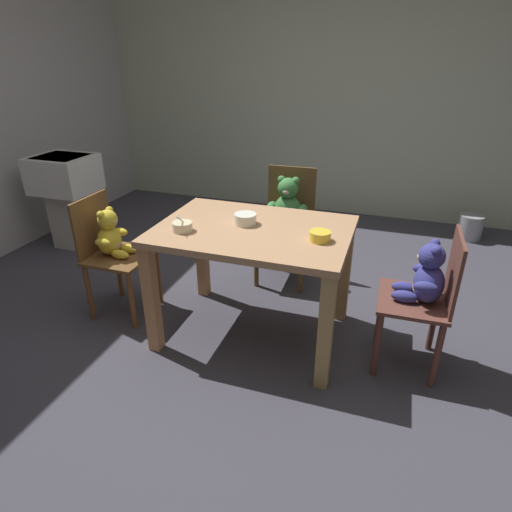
# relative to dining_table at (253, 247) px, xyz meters

# --- Properties ---
(ground_plane) EXTENTS (5.20, 5.20, 0.04)m
(ground_plane) POSITION_rel_dining_table_xyz_m (0.00, 0.00, -0.63)
(ground_plane) COLOR #3E3C46
(wall_rear) EXTENTS (5.20, 0.08, 2.95)m
(wall_rear) POSITION_rel_dining_table_xyz_m (0.00, 2.56, 0.86)
(wall_rear) COLOR #AFB7A1
(wall_rear) RESTS_ON ground_plane
(dining_table) EXTENTS (1.14, 0.81, 0.74)m
(dining_table) POSITION_rel_dining_table_xyz_m (0.00, 0.00, 0.00)
(dining_table) COLOR tan
(dining_table) RESTS_ON ground_plane
(teddy_chair_near_right) EXTENTS (0.38, 0.41, 0.83)m
(teddy_chair_near_right) POSITION_rel_dining_table_xyz_m (0.99, 0.00, -0.09)
(teddy_chair_near_right) COLOR brown
(teddy_chair_near_right) RESTS_ON ground_plane
(teddy_chair_far_center) EXTENTS (0.42, 0.43, 0.87)m
(teddy_chair_far_center) POSITION_rel_dining_table_xyz_m (-0.01, 0.83, -0.07)
(teddy_chair_far_center) COLOR brown
(teddy_chair_far_center) RESTS_ON ground_plane
(teddy_chair_near_left) EXTENTS (0.39, 0.40, 0.82)m
(teddy_chair_near_left) POSITION_rel_dining_table_xyz_m (-0.99, -0.03, -0.11)
(teddy_chair_near_left) COLOR brown
(teddy_chair_near_left) RESTS_ON ground_plane
(porridge_bowl_white_center) EXTENTS (0.13, 0.13, 0.06)m
(porridge_bowl_white_center) POSITION_rel_dining_table_xyz_m (-0.07, 0.04, 0.16)
(porridge_bowl_white_center) COLOR white
(porridge_bowl_white_center) RESTS_ON dining_table
(porridge_bowl_cream_near_left) EXTENTS (0.12, 0.13, 0.11)m
(porridge_bowl_cream_near_left) POSITION_rel_dining_table_xyz_m (-0.37, -0.17, 0.15)
(porridge_bowl_cream_near_left) COLOR beige
(porridge_bowl_cream_near_left) RESTS_ON dining_table
(porridge_bowl_yellow_near_right) EXTENTS (0.12, 0.12, 0.05)m
(porridge_bowl_yellow_near_right) POSITION_rel_dining_table_xyz_m (0.41, -0.06, 0.15)
(porridge_bowl_yellow_near_right) COLOR yellow
(porridge_bowl_yellow_near_right) RESTS_ON dining_table
(sink_basin) EXTENTS (0.51, 0.45, 0.84)m
(sink_basin) POSITION_rel_dining_table_xyz_m (-2.05, 0.80, -0.06)
(sink_basin) COLOR #B7B2A8
(sink_basin) RESTS_ON ground_plane
(metal_pail) EXTENTS (0.23, 0.23, 0.24)m
(metal_pail) POSITION_rel_dining_table_xyz_m (1.50, 2.15, -0.49)
(metal_pail) COLOR #93969B
(metal_pail) RESTS_ON ground_plane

